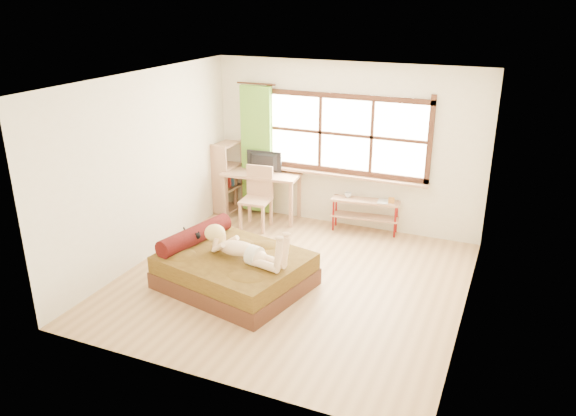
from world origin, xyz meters
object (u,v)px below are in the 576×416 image
at_px(desk, 262,179).
at_px(chair, 258,194).
at_px(woman, 242,240).
at_px(bookshelf, 228,177).
at_px(kitten, 191,236).
at_px(pipe_shelf, 366,208).
at_px(bed, 232,268).

height_order(desk, chair, chair).
height_order(woman, bookshelf, bookshelf).
bearing_deg(chair, woman, -73.95).
bearing_deg(desk, chair, -80.55).
height_order(kitten, desk, desk).
distance_m(pipe_shelf, bookshelf, 2.53).
bearing_deg(pipe_shelf, bed, -121.10).
height_order(bed, woman, woman).
relative_size(bed, bookshelf, 1.64).
bearing_deg(chair, pipe_shelf, 10.51).
distance_m(desk, pipe_shelf, 1.84).
bearing_deg(woman, bed, 175.34).
bearing_deg(bookshelf, chair, -24.54).
xyz_separation_m(woman, kitten, (-0.87, 0.15, -0.16)).
height_order(bed, chair, chair).
bearing_deg(kitten, bed, 4.84).
height_order(bed, pipe_shelf, bed).
bearing_deg(kitten, desk, 102.75).
distance_m(kitten, desk, 2.27).
relative_size(woman, kitten, 4.67).
bearing_deg(chair, kitten, -97.40).
height_order(woman, pipe_shelf, woman).
xyz_separation_m(desk, chair, (0.09, -0.36, -0.14)).
distance_m(woman, bookshelf, 2.94).
height_order(bed, bookshelf, bookshelf).
xyz_separation_m(desk, pipe_shelf, (1.81, 0.12, -0.31)).
bearing_deg(desk, bed, -78.68).
bearing_deg(chair, desk, 99.45).
bearing_deg(woman, pipe_shelf, 82.23).
bearing_deg(chair, bookshelf, 147.21).
relative_size(woman, pipe_shelf, 1.13).
bearing_deg(bed, bookshelf, 132.44).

